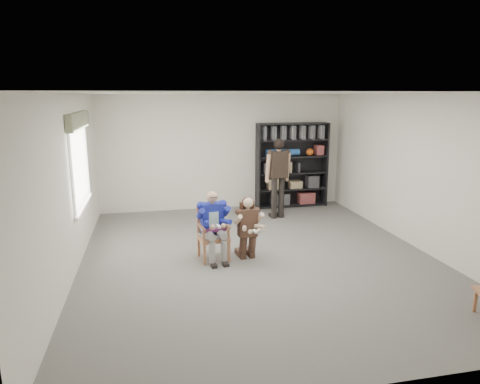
{
  "coord_description": "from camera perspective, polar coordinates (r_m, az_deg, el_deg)",
  "views": [
    {
      "loc": [
        -1.77,
        -6.79,
        2.77
      ],
      "look_at": [
        -0.2,
        0.6,
        1.05
      ],
      "focal_mm": 32.0,
      "sensor_mm": 36.0,
      "label": 1
    }
  ],
  "objects": [
    {
      "name": "standing_man",
      "position": [
        9.72,
        5.1,
        1.73
      ],
      "size": [
        0.61,
        0.41,
        1.82
      ],
      "primitive_type": null,
      "rotation": [
        0.0,
        0.0,
        0.19
      ],
      "color": "black",
      "rests_on": "floor"
    },
    {
      "name": "kneeling_woman",
      "position": [
        7.3,
        1.08,
        -4.88
      ],
      "size": [
        0.55,
        0.79,
        1.1
      ],
      "primitive_type": null,
      "rotation": [
        0.0,
        0.0,
        0.12
      ],
      "color": "#3B221E",
      "rests_on": "floor"
    },
    {
      "name": "bookshelf",
      "position": [
        10.79,
        6.94,
        3.56
      ],
      "size": [
        1.8,
        0.38,
        2.1
      ],
      "primitive_type": null,
      "color": "black",
      "rests_on": "floor"
    },
    {
      "name": "window_left",
      "position": [
        7.96,
        -20.43,
        3.78
      ],
      "size": [
        0.16,
        2.0,
        1.75
      ],
      "primitive_type": null,
      "color": "white",
      "rests_on": "room_shell"
    },
    {
      "name": "room_shell",
      "position": [
        7.15,
        2.57,
        1.76
      ],
      "size": [
        6.0,
        7.0,
        2.8
      ],
      "primitive_type": null,
      "color": "white",
      "rests_on": "ground"
    },
    {
      "name": "seated_man",
      "position": [
        7.3,
        -3.59,
        -4.5
      ],
      "size": [
        0.6,
        0.78,
        1.2
      ],
      "primitive_type": null,
      "rotation": [
        0.0,
        0.0,
        0.12
      ],
      "color": "navy",
      "rests_on": "floor"
    },
    {
      "name": "armchair",
      "position": [
        7.34,
        -3.57,
        -5.53
      ],
      "size": [
        0.59,
        0.58,
        0.92
      ],
      "primitive_type": null,
      "rotation": [
        0.0,
        0.0,
        0.12
      ],
      "color": "#955835",
      "rests_on": "floor"
    },
    {
      "name": "floor",
      "position": [
        7.55,
        2.46,
        -8.73
      ],
      "size": [
        6.0,
        7.0,
        0.01
      ],
      "primitive_type": "cube",
      "color": "#62605B",
      "rests_on": "ground"
    }
  ]
}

